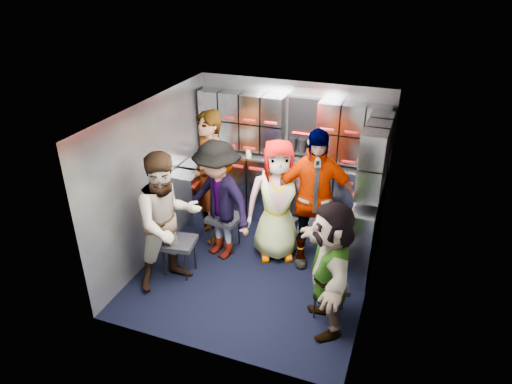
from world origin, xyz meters
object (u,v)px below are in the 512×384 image
(jump_seat_mid_right, at_px, (314,227))
(jump_seat_near_left, at_px, (178,244))
(attendant_arc_a, at_px, (168,221))
(jump_seat_mid_left, at_px, (225,220))
(jump_seat_center, at_px, (281,223))
(attendant_arc_c, at_px, (277,201))
(jump_seat_near_right, at_px, (330,286))
(attendant_arc_e, at_px, (329,268))
(attendant_standing, at_px, (209,178))
(attendant_arc_b, at_px, (218,201))
(attendant_arc_d, at_px, (313,200))

(jump_seat_mid_right, bearing_deg, jump_seat_near_left, -146.50)
(jump_seat_mid_right, xyz_separation_m, attendant_arc_a, (-1.49, -1.16, 0.45))
(jump_seat_mid_left, height_order, jump_seat_mid_right, jump_seat_mid_left)
(jump_seat_center, xyz_separation_m, attendant_arc_c, (-0.00, -0.18, 0.44))
(jump_seat_near_right, relative_size, attendant_arc_e, 0.31)
(attendant_standing, bearing_deg, attendant_arc_b, -8.10)
(jump_seat_near_right, distance_m, attendant_arc_a, 2.00)
(jump_seat_near_left, relative_size, attendant_standing, 0.26)
(jump_seat_near_left, xyz_separation_m, attendant_arc_e, (1.94, -0.28, 0.33))
(attendant_arc_c, distance_m, attendant_arc_e, 1.42)
(jump_seat_mid_left, bearing_deg, attendant_arc_c, 5.78)
(jump_seat_near_left, relative_size, jump_seat_mid_left, 0.98)
(jump_seat_mid_left, relative_size, attendant_arc_e, 0.32)
(jump_seat_near_right, height_order, attendant_arc_e, attendant_arc_e)
(jump_seat_near_right, xyz_separation_m, attendant_arc_e, (0.00, -0.18, 0.37))
(attendant_arc_b, height_order, attendant_arc_d, attendant_arc_d)
(jump_seat_near_left, distance_m, attendant_arc_e, 1.99)
(jump_seat_near_right, distance_m, attendant_arc_b, 1.80)
(jump_seat_center, distance_m, attendant_arc_d, 0.73)
(jump_seat_center, xyz_separation_m, attendant_arc_a, (-1.03, -1.16, 0.48))
(jump_seat_center, relative_size, attendant_arc_e, 0.29)
(jump_seat_near_right, xyz_separation_m, attendant_arc_a, (-1.94, -0.08, 0.47))
(attendant_arc_b, bearing_deg, jump_seat_near_left, -98.82)
(attendant_arc_e, bearing_deg, jump_seat_center, -167.38)
(attendant_standing, relative_size, attendant_arc_a, 1.09)
(attendant_arc_a, height_order, attendant_arc_e, attendant_arc_a)
(jump_seat_center, xyz_separation_m, attendant_arc_e, (0.91, -1.26, 0.38))
(jump_seat_mid_right, bearing_deg, attendant_arc_b, -159.65)
(jump_seat_near_left, relative_size, attendant_arc_b, 0.29)
(attendant_arc_b, bearing_deg, jump_seat_mid_right, 41.10)
(jump_seat_near_left, relative_size, attendant_arc_c, 0.29)
(jump_seat_mid_left, xyz_separation_m, attendant_arc_e, (1.63, -1.01, 0.32))
(attendant_arc_d, bearing_deg, attendant_standing, 159.36)
(jump_seat_mid_left, relative_size, jump_seat_mid_right, 1.05)
(attendant_arc_a, height_order, attendant_arc_c, attendant_arc_a)
(attendant_arc_b, relative_size, attendant_arc_e, 1.08)
(jump_seat_mid_right, height_order, attendant_arc_c, attendant_arc_c)
(attendant_standing, xyz_separation_m, attendant_arc_e, (1.92, -1.19, -0.18))
(attendant_arc_b, relative_size, attendant_arc_c, 0.99)
(attendant_standing, bearing_deg, attendant_arc_d, 39.01)
(attendant_arc_d, bearing_deg, jump_seat_mid_left, 167.04)
(jump_seat_near_left, xyz_separation_m, attendant_arc_a, (-0.00, -0.18, 0.44))
(jump_seat_mid_left, distance_m, attendant_arc_b, 0.42)
(attendant_arc_a, bearing_deg, attendant_standing, 35.18)
(attendant_standing, bearing_deg, attendant_arc_a, -48.13)
(attendant_arc_a, bearing_deg, attendant_arc_c, -9.98)
(jump_seat_mid_right, distance_m, attendant_arc_e, 1.39)
(jump_seat_center, relative_size, attendant_arc_a, 0.25)
(attendant_standing, height_order, attendant_arc_d, attendant_standing)
(jump_seat_near_right, distance_m, attendant_arc_c, 1.35)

